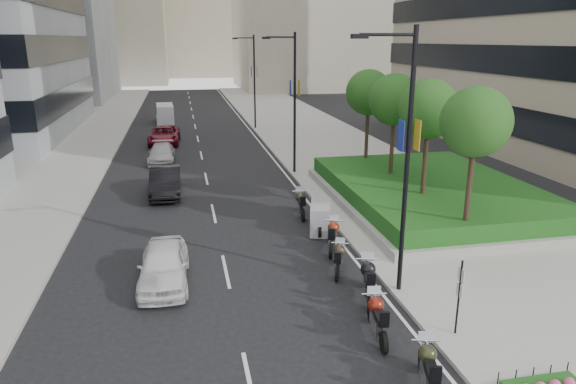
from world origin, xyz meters
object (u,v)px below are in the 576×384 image
object	(u,v)px
car_c	(162,153)
car_d	(164,135)
motorcycle_1	(377,317)
car_a	(164,265)
lamp_post_1	(292,97)
motorcycle_2	(368,281)
parking_sign	(459,294)
lamp_post_0	(403,152)
motorcycle_3	(339,259)
delivery_van	(165,114)
lamp_post_2	(253,77)
motorcycle_5	(320,217)
motorcycle_4	(333,236)
motorcycle_6	(301,204)
car_b	(165,182)
motorcycle_0	(428,369)

from	to	relation	value
car_c	car_d	size ratio (longest dim) A/B	0.84
motorcycle_1	car_a	size ratio (longest dim) A/B	0.53
lamp_post_1	motorcycle_2	xyz separation A→B (m)	(-1.04, -17.14, -4.41)
parking_sign	lamp_post_0	bearing A→B (deg)	102.33
car_d	motorcycle_3	bearing A→B (deg)	-72.54
lamp_post_0	car_d	bearing A→B (deg)	106.19
car_a	delivery_van	xyz separation A→B (m)	(-0.75, 38.95, 0.14)
lamp_post_2	delivery_van	bearing A→B (deg)	143.70
lamp_post_0	motorcycle_5	bearing A→B (deg)	98.32
lamp_post_1	delivery_van	world-z (taller)	lamp_post_1
motorcycle_4	delivery_van	xyz separation A→B (m)	(-7.64, 37.19, 0.25)
lamp_post_0	motorcycle_5	world-z (taller)	lamp_post_0
motorcycle_1	motorcycle_2	distance (m)	2.35
motorcycle_4	motorcycle_6	bearing A→B (deg)	25.15
lamp_post_2	motorcycle_5	bearing A→B (deg)	-91.90
parking_sign	car_a	bearing A→B (deg)	147.73
lamp_post_0	parking_sign	distance (m)	4.74
lamp_post_0	car_b	xyz separation A→B (m)	(-8.09, 13.78, -4.28)
lamp_post_1	motorcycle_4	distance (m)	13.62
motorcycle_0	motorcycle_5	xyz separation A→B (m)	(0.30, 11.48, 0.07)
lamp_post_1	motorcycle_0	distance (m)	22.50
lamp_post_0	motorcycle_4	size ratio (longest dim) A/B	4.06
lamp_post_1	motorcycle_0	bearing A→B (deg)	-93.25
motorcycle_1	car_c	size ratio (longest dim) A/B	0.51
motorcycle_3	car_c	world-z (taller)	car_c
motorcycle_6	car_d	distance (m)	21.72
motorcycle_1	parking_sign	bearing A→B (deg)	-96.09
lamp_post_1	car_d	distance (m)	15.51
lamp_post_0	motorcycle_1	xyz separation A→B (m)	(-1.60, -2.42, -4.45)
motorcycle_0	motorcycle_1	xyz separation A→B (m)	(-0.36, 2.60, 0.02)
motorcycle_2	car_c	bearing A→B (deg)	34.33
motorcycle_6	car_d	xyz separation A→B (m)	(-7.16, 20.50, 0.12)
car_d	delivery_van	xyz separation A→B (m)	(-0.17, 12.12, 0.13)
car_c	delivery_van	world-z (taller)	delivery_van
motorcycle_4	motorcycle_6	xyz separation A→B (m)	(-0.31, 4.57, -0.00)
motorcycle_4	car_c	bearing A→B (deg)	43.80
motorcycle_4	car_d	distance (m)	26.16
lamp_post_1	car_a	bearing A→B (deg)	-118.48
motorcycle_3	car_c	size ratio (longest dim) A/B	0.44
lamp_post_2	motorcycle_0	bearing A→B (deg)	-91.79
lamp_post_1	motorcycle_6	size ratio (longest dim) A/B	3.86
car_d	motorcycle_0	bearing A→B (deg)	-75.18
motorcycle_2	motorcycle_6	xyz separation A→B (m)	(-0.29, 8.88, -0.04)
lamp_post_2	delivery_van	size ratio (longest dim) A/B	1.99
lamp_post_2	motorcycle_4	size ratio (longest dim) A/B	4.06
lamp_post_0	delivery_van	size ratio (longest dim) A/B	1.99
lamp_post_2	car_c	xyz separation A→B (m)	(-8.53, -12.76, -4.42)
motorcycle_1	motorcycle_4	world-z (taller)	motorcycle_4
motorcycle_4	motorcycle_3	bearing A→B (deg)	-169.23
motorcycle_0	car_c	size ratio (longest dim) A/B	0.49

